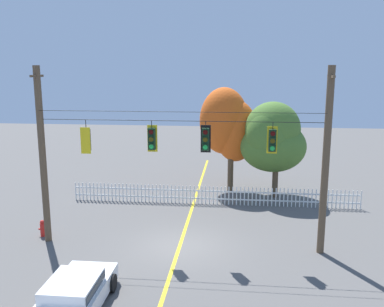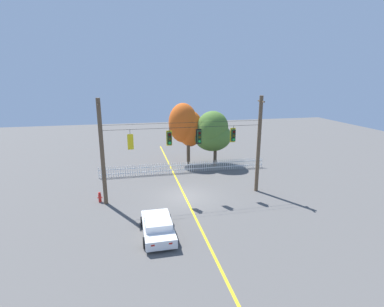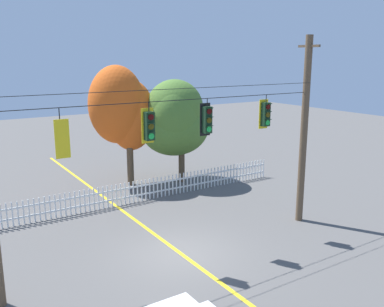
{
  "view_description": "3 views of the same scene",
  "coord_description": "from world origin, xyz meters",
  "px_view_note": "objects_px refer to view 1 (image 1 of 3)",
  "views": [
    {
      "loc": [
        2.41,
        -17.46,
        7.8
      ],
      "look_at": [
        0.52,
        0.35,
        4.18
      ],
      "focal_mm": 39.31,
      "sensor_mm": 36.0,
      "label": 1
    },
    {
      "loc": [
        -4.13,
        -21.56,
        9.38
      ],
      "look_at": [
        0.64,
        0.33,
        3.48
      ],
      "focal_mm": 27.44,
      "sensor_mm": 36.0,
      "label": 2
    },
    {
      "loc": [
        -7.42,
        -12.3,
        7.07
      ],
      "look_at": [
        0.7,
        0.33,
        3.63
      ],
      "focal_mm": 39.62,
      "sensor_mm": 36.0,
      "label": 3
    }
  ],
  "objects_px": {
    "autumn_maple_near_fence": "(229,125)",
    "parked_car": "(74,294)",
    "fire_hydrant": "(43,228)",
    "traffic_signal_northbound_primary": "(206,139)",
    "traffic_signal_eastbound_side": "(152,139)",
    "traffic_signal_southbound_primary": "(87,140)",
    "autumn_maple_mid": "(272,139)",
    "traffic_signal_westbound_side": "(272,140)"
  },
  "relations": [
    {
      "from": "autumn_maple_mid",
      "to": "traffic_signal_northbound_primary",
      "type": "bearing_deg",
      "value": -112.94
    },
    {
      "from": "traffic_signal_westbound_side",
      "to": "parked_car",
      "type": "height_order",
      "value": "traffic_signal_westbound_side"
    },
    {
      "from": "traffic_signal_eastbound_side",
      "to": "fire_hydrant",
      "type": "xyz_separation_m",
      "value": [
        -5.43,
        0.43,
        -4.46
      ]
    },
    {
      "from": "traffic_signal_northbound_primary",
      "to": "autumn_maple_near_fence",
      "type": "xyz_separation_m",
      "value": [
        0.8,
        9.29,
        -0.62
      ]
    },
    {
      "from": "traffic_signal_northbound_primary",
      "to": "autumn_maple_near_fence",
      "type": "distance_m",
      "value": 9.34
    },
    {
      "from": "autumn_maple_near_fence",
      "to": "fire_hydrant",
      "type": "bearing_deg",
      "value": -133.9
    },
    {
      "from": "autumn_maple_mid",
      "to": "autumn_maple_near_fence",
      "type": "bearing_deg",
      "value": 157.51
    },
    {
      "from": "fire_hydrant",
      "to": "autumn_maple_mid",
      "type": "bearing_deg",
      "value": 34.72
    },
    {
      "from": "autumn_maple_near_fence",
      "to": "parked_car",
      "type": "bearing_deg",
      "value": -107.54
    },
    {
      "from": "traffic_signal_northbound_primary",
      "to": "fire_hydrant",
      "type": "distance_m",
      "value": 8.95
    },
    {
      "from": "traffic_signal_southbound_primary",
      "to": "parked_car",
      "type": "bearing_deg",
      "value": -76.16
    },
    {
      "from": "autumn_maple_near_fence",
      "to": "parked_car",
      "type": "xyz_separation_m",
      "value": [
        -4.66,
        -14.73,
        -3.66
      ]
    },
    {
      "from": "traffic_signal_southbound_primary",
      "to": "autumn_maple_mid",
      "type": "height_order",
      "value": "autumn_maple_mid"
    },
    {
      "from": "traffic_signal_southbound_primary",
      "to": "fire_hydrant",
      "type": "height_order",
      "value": "traffic_signal_southbound_primary"
    },
    {
      "from": "traffic_signal_westbound_side",
      "to": "autumn_maple_mid",
      "type": "distance_m",
      "value": 8.31
    },
    {
      "from": "autumn_maple_near_fence",
      "to": "fire_hydrant",
      "type": "height_order",
      "value": "autumn_maple_near_fence"
    },
    {
      "from": "traffic_signal_westbound_side",
      "to": "traffic_signal_southbound_primary",
      "type": "bearing_deg",
      "value": -179.87
    },
    {
      "from": "traffic_signal_eastbound_side",
      "to": "fire_hydrant",
      "type": "height_order",
      "value": "traffic_signal_eastbound_side"
    },
    {
      "from": "parked_car",
      "to": "fire_hydrant",
      "type": "xyz_separation_m",
      "value": [
        -3.87,
        5.87,
        -0.21
      ]
    },
    {
      "from": "traffic_signal_southbound_primary",
      "to": "traffic_signal_eastbound_side",
      "type": "height_order",
      "value": "same"
    },
    {
      "from": "traffic_signal_eastbound_side",
      "to": "traffic_signal_northbound_primary",
      "type": "distance_m",
      "value": 2.31
    },
    {
      "from": "traffic_signal_northbound_primary",
      "to": "parked_car",
      "type": "height_order",
      "value": "traffic_signal_northbound_primary"
    },
    {
      "from": "fire_hydrant",
      "to": "traffic_signal_northbound_primary",
      "type": "bearing_deg",
      "value": -3.16
    },
    {
      "from": "traffic_signal_eastbound_side",
      "to": "traffic_signal_northbound_primary",
      "type": "relative_size",
      "value": 1.01
    },
    {
      "from": "autumn_maple_near_fence",
      "to": "fire_hydrant",
      "type": "distance_m",
      "value": 12.89
    },
    {
      "from": "autumn_maple_mid",
      "to": "traffic_signal_westbound_side",
      "type": "bearing_deg",
      "value": -94.73
    },
    {
      "from": "autumn_maple_mid",
      "to": "parked_car",
      "type": "relative_size",
      "value": 1.44
    },
    {
      "from": "traffic_signal_southbound_primary",
      "to": "fire_hydrant",
      "type": "bearing_deg",
      "value": 170.04
    },
    {
      "from": "traffic_signal_northbound_primary",
      "to": "traffic_signal_westbound_side",
      "type": "height_order",
      "value": "same"
    },
    {
      "from": "traffic_signal_southbound_primary",
      "to": "parked_car",
      "type": "relative_size",
      "value": 0.36
    },
    {
      "from": "traffic_signal_eastbound_side",
      "to": "autumn_maple_near_fence",
      "type": "relative_size",
      "value": 0.21
    },
    {
      "from": "traffic_signal_eastbound_side",
      "to": "traffic_signal_westbound_side",
      "type": "distance_m",
      "value": 5.09
    },
    {
      "from": "traffic_signal_northbound_primary",
      "to": "traffic_signal_westbound_side",
      "type": "xyz_separation_m",
      "value": [
        2.79,
        -0.0,
        -0.0
      ]
    },
    {
      "from": "traffic_signal_northbound_primary",
      "to": "autumn_maple_near_fence",
      "type": "relative_size",
      "value": 0.2
    },
    {
      "from": "autumn_maple_near_fence",
      "to": "autumn_maple_mid",
      "type": "height_order",
      "value": "autumn_maple_near_fence"
    },
    {
      "from": "traffic_signal_eastbound_side",
      "to": "traffic_signal_northbound_primary",
      "type": "height_order",
      "value": "same"
    },
    {
      "from": "traffic_signal_northbound_primary",
      "to": "autumn_maple_mid",
      "type": "distance_m",
      "value": 8.98
    },
    {
      "from": "traffic_signal_northbound_primary",
      "to": "traffic_signal_westbound_side",
      "type": "distance_m",
      "value": 2.79
    },
    {
      "from": "traffic_signal_southbound_primary",
      "to": "autumn_maple_mid",
      "type": "bearing_deg",
      "value": 43.44
    },
    {
      "from": "traffic_signal_eastbound_side",
      "to": "traffic_signal_northbound_primary",
      "type": "xyz_separation_m",
      "value": [
        2.31,
        0.0,
        0.02
      ]
    },
    {
      "from": "autumn_maple_near_fence",
      "to": "autumn_maple_mid",
      "type": "bearing_deg",
      "value": -22.49
    },
    {
      "from": "traffic_signal_eastbound_side",
      "to": "traffic_signal_westbound_side",
      "type": "bearing_deg",
      "value": -0.0
    }
  ]
}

